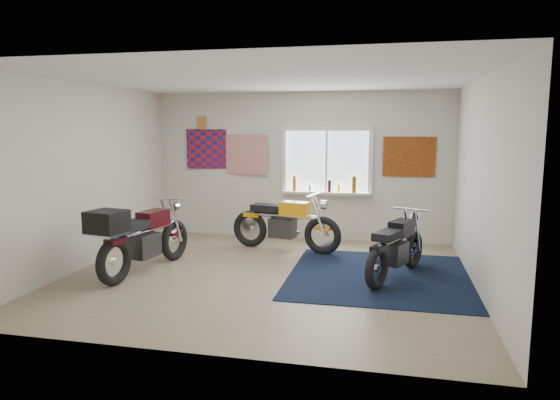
% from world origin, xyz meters
% --- Properties ---
extents(ground, '(5.50, 5.50, 0.00)m').
position_xyz_m(ground, '(0.00, 0.00, 0.00)').
color(ground, '#9E896B').
rests_on(ground, ground).
extents(room_shell, '(5.50, 5.50, 5.50)m').
position_xyz_m(room_shell, '(0.00, 0.00, 1.64)').
color(room_shell, white).
rests_on(room_shell, ground).
extents(navy_rug, '(2.52, 2.62, 0.01)m').
position_xyz_m(navy_rug, '(1.54, 0.32, 0.01)').
color(navy_rug, black).
rests_on(navy_rug, ground).
extents(window_assembly, '(1.66, 0.17, 1.26)m').
position_xyz_m(window_assembly, '(0.50, 2.47, 1.37)').
color(window_assembly, white).
rests_on(window_assembly, room_shell).
extents(oil_bottles, '(1.17, 0.09, 0.30)m').
position_xyz_m(oil_bottles, '(0.58, 2.40, 1.03)').
color(oil_bottles, '#995616').
rests_on(oil_bottles, window_assembly).
extents(flag_display, '(1.60, 0.10, 1.17)m').
position_xyz_m(flag_display, '(-1.90, 2.48, 2.15)').
color(flag_display, red).
rests_on(flag_display, room_shell).
extents(triumph_poster, '(0.90, 0.03, 0.70)m').
position_xyz_m(triumph_poster, '(1.95, 2.48, 1.55)').
color(triumph_poster, '#A54C14').
rests_on(triumph_poster, room_shell).
extents(yellow_triumph, '(1.96, 0.65, 0.99)m').
position_xyz_m(yellow_triumph, '(-0.07, 1.50, 0.44)').
color(yellow_triumph, black).
rests_on(yellow_triumph, ground).
extents(black_chrome_bike, '(0.85, 1.69, 0.92)m').
position_xyz_m(black_chrome_bike, '(1.75, 0.30, 0.40)').
color(black_chrome_bike, black).
rests_on(black_chrome_bike, navy_rug).
extents(maroon_tourer, '(0.78, 2.01, 1.02)m').
position_xyz_m(maroon_tourer, '(-1.78, -0.31, 0.53)').
color(maroon_tourer, black).
rests_on(maroon_tourer, ground).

